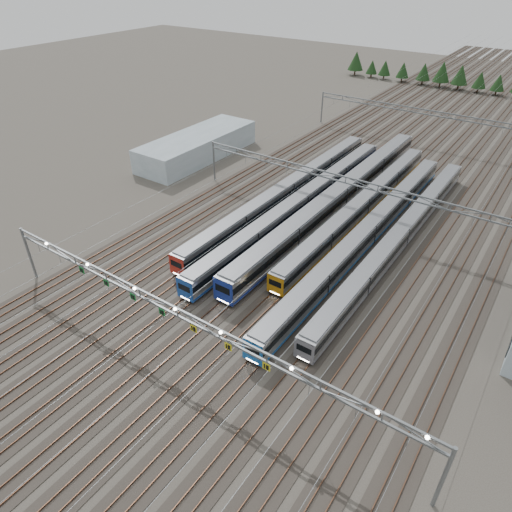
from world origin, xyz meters
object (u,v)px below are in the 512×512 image
Objects in this scene: west_shed at (198,146)px; gantry_mid at (345,185)px; train_b at (301,203)px; train_f at (400,236)px; gantry_near at (176,314)px; train_e at (367,233)px; gantry_far at (430,117)px; train_d at (362,206)px; train_a at (287,191)px; train_c at (339,197)px.

gantry_mid is at bearing -10.86° from west_shed.
train_f is (18.00, -0.47, -0.13)m from train_b.
train_b is 38.64m from gantry_near.
gantry_far is at bearing 97.67° from train_e.
train_b reaches higher than train_d.
gantry_near is 61.52m from west_shed.
train_d is 1.84× the size of west_shed.
gantry_mid is (6.75, 2.40, 4.35)m from train_b.
train_d is at bearing 147.07° from train_f.
train_b is at bearing 178.49° from train_f.
train_a is 0.99× the size of train_b.
gantry_mid is at bearing 142.90° from train_e.
train_e is at bearing -15.40° from west_shed.
train_e is (18.00, -5.64, -0.04)m from train_a.
train_b is 1.06× the size of gantry_near.
train_f is (9.00, -5.83, -0.04)m from train_d.
gantry_mid is 45.00m from gantry_far.
gantry_near is at bearing -90.03° from gantry_far.
gantry_mid is at bearing 19.57° from train_b.
train_e is at bearing -82.33° from gantry_far.
gantry_near is at bearing -93.05° from train_d.
west_shed is at bearing 173.76° from train_d.
gantry_mid reaches higher than west_shed.
gantry_far is at bearing 103.22° from train_f.
train_e is 1.10× the size of gantry_mid.
gantry_far is (11.25, 44.47, 4.35)m from train_a.
train_c is 1.20× the size of train_d.
train_e is 47.25m from west_shed.
gantry_far is (-6.75, 50.11, 4.38)m from train_e.
train_a is at bearing -14.08° from west_shed.
train_b is at bearing 168.66° from train_e.
train_d is at bearing 119.17° from train_e.
gantry_mid is 39.70m from west_shed.
train_c is 1.18× the size of gantry_mid.
gantry_mid is (-2.25, -2.96, 4.44)m from train_d.
gantry_far is (0.05, 85.12, -0.70)m from gantry_near.
west_shed is at bearing 173.38° from train_c.
train_d is 0.98× the size of gantry_mid.
train_a is 13.72m from train_d.
gantry_near reaches higher than gantry_mid.
gantry_near reaches higher than train_d.
west_shed reaches higher than train_d.
train_b is 7.19m from train_c.
train_e is 36.03m from gantry_near.
train_d is at bearing 30.75° from train_b.
train_b is 13.77m from train_e.
gantry_near reaches higher than west_shed.
train_a is 1.04× the size of gantry_mid.
train_d is (4.50, -0.24, -0.35)m from train_c.
train_f is 12.45m from gantry_mid.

